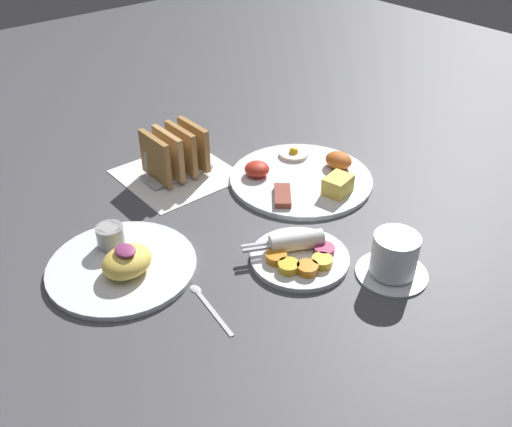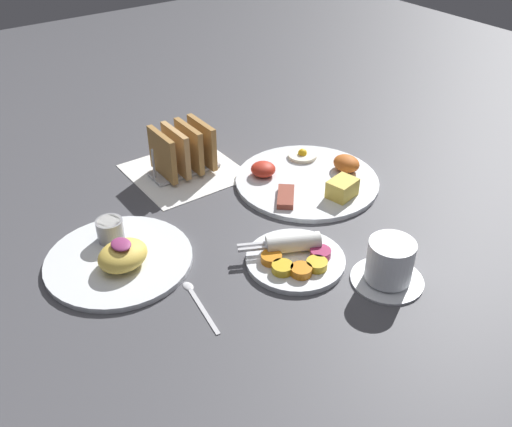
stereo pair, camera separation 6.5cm
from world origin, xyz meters
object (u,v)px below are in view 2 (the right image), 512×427
at_px(coffee_cup, 389,264).
at_px(toast_rack, 183,151).
at_px(plate_foreground, 119,255).
at_px(plate_breakfast, 309,178).
at_px(plate_condiments, 295,257).

bearing_deg(coffee_cup, toast_rack, -169.58).
bearing_deg(plate_foreground, coffee_cup, 48.17).
distance_m(plate_foreground, coffee_cup, 0.45).
height_order(plate_breakfast, plate_condiments, plate_breakfast).
xyz_separation_m(toast_rack, coffee_cup, (0.51, 0.09, -0.02)).
height_order(plate_condiments, toast_rack, toast_rack).
distance_m(plate_condiments, plate_foreground, 0.30).
distance_m(plate_condiments, coffee_cup, 0.16).
height_order(plate_foreground, coffee_cup, coffee_cup).
relative_size(plate_breakfast, plate_condiments, 1.75).
bearing_deg(plate_breakfast, coffee_cup, -17.13).
xyz_separation_m(plate_foreground, coffee_cup, (0.30, 0.34, 0.02)).
xyz_separation_m(plate_breakfast, plate_condiments, (0.19, -0.19, 0.00)).
distance_m(plate_breakfast, coffee_cup, 0.33).
bearing_deg(plate_condiments, coffee_cup, 36.41).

